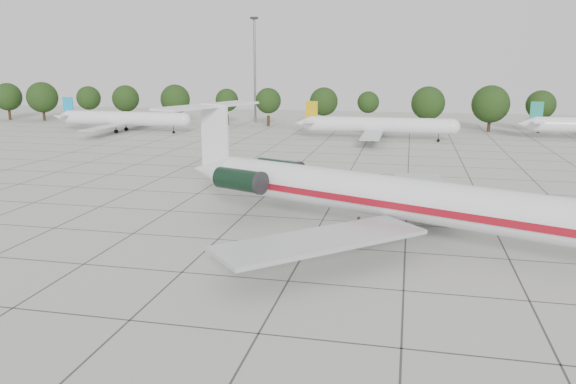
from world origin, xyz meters
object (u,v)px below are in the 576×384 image
floodlight_mast (255,64)px  bg_airliner_b (124,119)px  main_airliner (381,195)px  bg_airliner_c (379,125)px

floodlight_mast → bg_airliner_b: bearing=-132.6°
main_airliner → bg_airliner_c: 62.46m
bg_airliner_b → bg_airliner_c: bearing=-1.3°
bg_airliner_b → main_airliner: bearing=-47.4°
bg_airliner_c → floodlight_mast: bearing=140.9°
main_airliner → floodlight_mast: floodlight_mast is taller
main_airliner → bg_airliner_b: bearing=154.9°
main_airliner → bg_airliner_b: 86.41m
bg_airliner_b → floodlight_mast: (22.69, 24.71, 11.37)m
bg_airliner_b → floodlight_mast: floodlight_mast is taller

